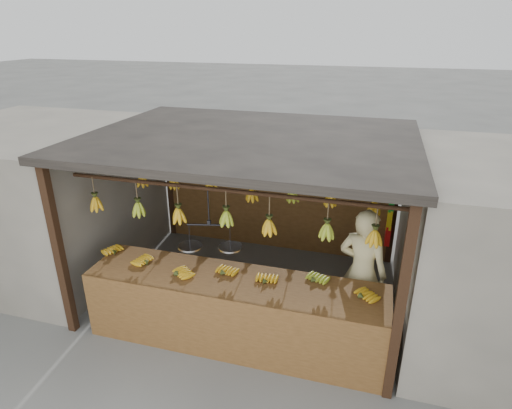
% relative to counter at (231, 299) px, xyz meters
% --- Properties ---
extents(ground, '(80.00, 80.00, 0.00)m').
position_rel_counter_xyz_m(ground, '(-0.13, 1.23, -0.71)').
color(ground, '#5B5B57').
extents(stall, '(4.30, 3.30, 2.40)m').
position_rel_counter_xyz_m(stall, '(-0.13, 1.56, 1.26)').
color(stall, black).
rests_on(stall, ground).
extents(neighbor_left, '(3.00, 3.00, 2.30)m').
position_rel_counter_xyz_m(neighbor_left, '(-3.73, 1.23, 0.44)').
color(neighbor_left, slate).
rests_on(neighbor_left, ground).
extents(counter, '(3.71, 0.84, 0.96)m').
position_rel_counter_xyz_m(counter, '(0.00, 0.00, 0.00)').
color(counter, brown).
rests_on(counter, ground).
extents(hanging_bananas, '(3.59, 2.25, 0.39)m').
position_rel_counter_xyz_m(hanging_bananas, '(-0.13, 1.23, 0.91)').
color(hanging_bananas, gold).
rests_on(hanging_bananas, ground).
extents(balance_scale, '(0.76, 0.40, 0.77)m').
position_rel_counter_xyz_m(balance_scale, '(-0.33, 0.23, 0.57)').
color(balance_scale, black).
rests_on(balance_scale, ground).
extents(vendor, '(0.72, 0.59, 1.72)m').
position_rel_counter_xyz_m(vendor, '(1.47, 0.79, 0.15)').
color(vendor, beige).
rests_on(vendor, ground).
extents(bag_bundles, '(0.08, 0.26, 1.25)m').
position_rel_counter_xyz_m(bag_bundles, '(1.81, 2.58, 0.32)').
color(bag_bundles, '#1426BF').
rests_on(bag_bundles, ground).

